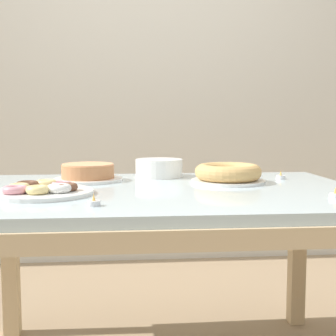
{
  "coord_description": "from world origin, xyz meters",
  "views": [
    {
      "loc": [
        -0.15,
        -1.71,
        1.0
      ],
      "look_at": [
        0.02,
        0.17,
        0.81
      ],
      "focal_mm": 50.0,
      "sensor_mm": 36.0,
      "label": 1
    }
  ],
  "objects_px": {
    "cake_chocolate_round": "(88,173)",
    "pastry_platter": "(41,190)",
    "tealight_near_cakes": "(94,203)",
    "tealight_centre": "(281,177)",
    "cake_golden_bundt": "(228,174)",
    "tealight_left_edge": "(335,195)",
    "plate_stack": "(160,168)"
  },
  "relations": [
    {
      "from": "cake_chocolate_round",
      "to": "pastry_platter",
      "type": "distance_m",
      "value": 0.37
    },
    {
      "from": "tealight_near_cakes",
      "to": "tealight_centre",
      "type": "relative_size",
      "value": 1.0
    },
    {
      "from": "cake_golden_bundt",
      "to": "tealight_centre",
      "type": "distance_m",
      "value": 0.27
    },
    {
      "from": "cake_chocolate_round",
      "to": "tealight_centre",
      "type": "xyz_separation_m",
      "value": [
        0.82,
        -0.02,
        -0.02
      ]
    },
    {
      "from": "cake_golden_bundt",
      "to": "tealight_left_edge",
      "type": "relative_size",
      "value": 7.53
    },
    {
      "from": "pastry_platter",
      "to": "tealight_centre",
      "type": "xyz_separation_m",
      "value": [
        0.96,
        0.33,
        -0.01
      ]
    },
    {
      "from": "tealight_near_cakes",
      "to": "tealight_centre",
      "type": "height_order",
      "value": "same"
    },
    {
      "from": "tealight_left_edge",
      "to": "tealight_near_cakes",
      "type": "distance_m",
      "value": 0.78
    },
    {
      "from": "pastry_platter",
      "to": "plate_stack",
      "type": "relative_size",
      "value": 1.69
    },
    {
      "from": "cake_chocolate_round",
      "to": "plate_stack",
      "type": "bearing_deg",
      "value": 19.67
    },
    {
      "from": "cake_golden_bundt",
      "to": "pastry_platter",
      "type": "bearing_deg",
      "value": -161.1
    },
    {
      "from": "cake_golden_bundt",
      "to": "tealight_left_edge",
      "type": "xyz_separation_m",
      "value": [
        0.27,
        -0.41,
        -0.03
      ]
    },
    {
      "from": "tealight_left_edge",
      "to": "tealight_centre",
      "type": "bearing_deg",
      "value": 91.49
    },
    {
      "from": "plate_stack",
      "to": "pastry_platter",
      "type": "bearing_deg",
      "value": -133.83
    },
    {
      "from": "plate_stack",
      "to": "tealight_near_cakes",
      "type": "bearing_deg",
      "value": -109.78
    },
    {
      "from": "cake_chocolate_round",
      "to": "cake_golden_bundt",
      "type": "xyz_separation_m",
      "value": [
        0.57,
        -0.11,
        0.0
      ]
    },
    {
      "from": "plate_stack",
      "to": "tealight_left_edge",
      "type": "height_order",
      "value": "plate_stack"
    },
    {
      "from": "tealight_near_cakes",
      "to": "plate_stack",
      "type": "bearing_deg",
      "value": 70.22
    },
    {
      "from": "tealight_left_edge",
      "to": "plate_stack",
      "type": "bearing_deg",
      "value": 130.01
    },
    {
      "from": "pastry_platter",
      "to": "tealight_centre",
      "type": "height_order",
      "value": "pastry_platter"
    },
    {
      "from": "plate_stack",
      "to": "tealight_centre",
      "type": "distance_m",
      "value": 0.53
    },
    {
      "from": "cake_chocolate_round",
      "to": "cake_golden_bundt",
      "type": "bearing_deg",
      "value": -10.8
    },
    {
      "from": "tealight_centre",
      "to": "cake_chocolate_round",
      "type": "bearing_deg",
      "value": 178.89
    },
    {
      "from": "tealight_centre",
      "to": "tealight_left_edge",
      "type": "bearing_deg",
      "value": -88.51
    },
    {
      "from": "pastry_platter",
      "to": "tealight_centre",
      "type": "bearing_deg",
      "value": 19.26
    },
    {
      "from": "tealight_left_edge",
      "to": "cake_chocolate_round",
      "type": "bearing_deg",
      "value": 148.35
    },
    {
      "from": "cake_chocolate_round",
      "to": "tealight_near_cakes",
      "type": "distance_m",
      "value": 0.59
    },
    {
      "from": "tealight_near_cakes",
      "to": "tealight_centre",
      "type": "xyz_separation_m",
      "value": [
        0.76,
        0.57,
        0.0
      ]
    },
    {
      "from": "cake_golden_bundt",
      "to": "tealight_near_cakes",
      "type": "distance_m",
      "value": 0.7
    },
    {
      "from": "tealight_centre",
      "to": "tealight_near_cakes",
      "type": "bearing_deg",
      "value": -143.42
    },
    {
      "from": "plate_stack",
      "to": "cake_chocolate_round",
      "type": "bearing_deg",
      "value": -160.33
    },
    {
      "from": "tealight_left_edge",
      "to": "pastry_platter",
      "type": "bearing_deg",
      "value": 170.28
    }
  ]
}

